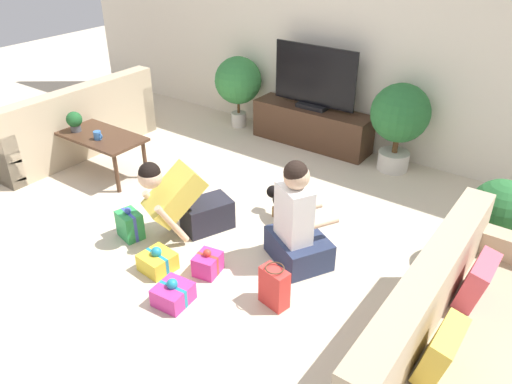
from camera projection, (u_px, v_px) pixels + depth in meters
name	position (u px, v px, depth m)	size (l,w,h in m)	color
ground_plane	(193.00, 234.00, 4.57)	(16.00, 16.00, 0.00)	beige
wall_back	(339.00, 37.00, 5.77)	(8.40, 0.06, 2.60)	silver
sofa_left	(71.00, 127.00, 6.02)	(0.83, 2.06, 0.84)	tan
sofa_right	(461.00, 350.00, 2.99)	(0.83, 2.06, 0.84)	tan
coffee_table	(99.00, 139.00, 5.43)	(1.08, 0.51, 0.47)	#472D1E
tv_console	(312.00, 126.00, 6.18)	(1.51, 0.40, 0.48)	#472D1E
tv	(314.00, 81.00, 5.89)	(1.07, 0.20, 0.75)	black
potted_plant_corner_right	(499.00, 215.00, 3.94)	(0.48, 0.48, 0.79)	#336B84
potted_plant_back_left	(238.00, 82.00, 6.52)	(0.62, 0.62, 0.94)	beige
potted_plant_back_right	(400.00, 117.00, 5.39)	(0.64, 0.64, 1.00)	beige
person_kneeling	(184.00, 201.00, 4.40)	(0.59, 0.84, 0.80)	#23232D
person_sitting	(297.00, 226.00, 4.06)	(0.65, 0.62, 0.94)	#283351
dog	(281.00, 203.00, 4.70)	(0.48, 0.31, 0.28)	black
gift_box_a	(130.00, 225.00, 4.47)	(0.26, 0.22, 0.31)	#2D934C
gift_box_b	(157.00, 261.00, 4.09)	(0.27, 0.27, 0.22)	yellow
gift_box_c	(208.00, 263.00, 4.05)	(0.22, 0.25, 0.23)	#CC3389
gift_box_d	(173.00, 294.00, 3.75)	(0.26, 0.28, 0.22)	#CC3389
gift_bag_a	(274.00, 287.00, 3.69)	(0.24, 0.17, 0.35)	red
mug	(98.00, 135.00, 5.25)	(0.12, 0.08, 0.09)	#386BAD
tabletop_plant	(74.00, 121.00, 5.41)	(0.17, 0.17, 0.22)	#4C4C51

